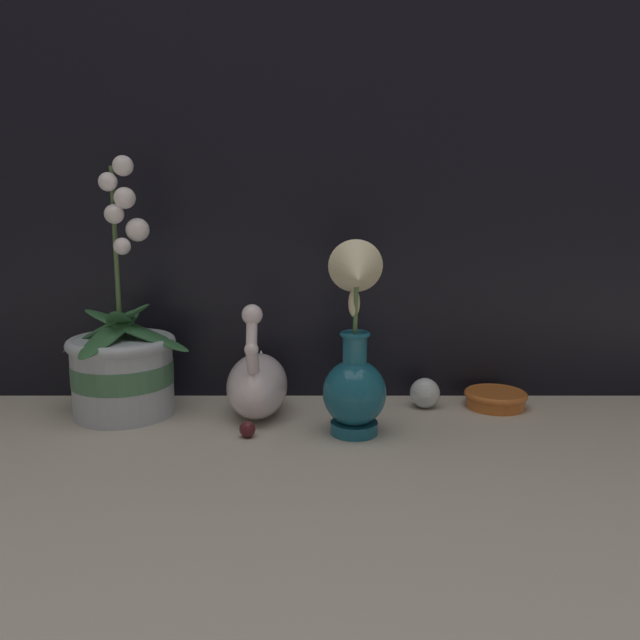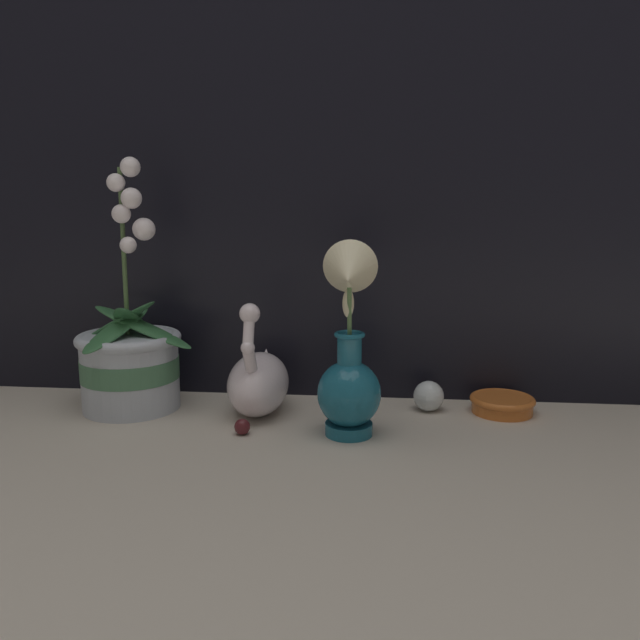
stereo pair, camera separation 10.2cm
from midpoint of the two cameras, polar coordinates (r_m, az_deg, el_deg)
ground_plane at (r=0.93m, az=0.17°, el=-12.37°), size 2.80×2.80×0.00m
window_backdrop at (r=1.19m, az=1.73°, el=21.98°), size 2.80×0.03×1.20m
orchid_potted_plant at (r=1.15m, az=-14.59°, el=-3.44°), size 0.25×0.24×0.44m
swan_figurine at (r=1.09m, az=-2.98°, el=-5.57°), size 0.10×0.19×0.21m
blue_vase at (r=0.97m, az=5.70°, el=-3.70°), size 0.10×0.12×0.31m
glass_sphere at (r=1.14m, az=12.47°, el=-6.84°), size 0.05×0.05×0.05m
amber_dish at (r=1.17m, az=18.78°, el=-7.24°), size 0.11×0.11×0.03m
glass_bauble at (r=1.01m, az=-4.22°, el=-9.76°), size 0.03×0.03×0.03m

